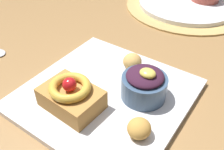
# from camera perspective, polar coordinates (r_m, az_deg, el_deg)

# --- Properties ---
(dining_table) EXTENTS (1.36, 1.03, 0.73)m
(dining_table) POSITION_cam_1_polar(r_m,az_deg,el_deg) (0.65, 8.22, -2.08)
(dining_table) COLOR olive
(dining_table) RESTS_ON ground_plane
(woven_placemat) EXTENTS (0.37, 0.37, 0.00)m
(woven_placemat) POSITION_cam_1_polar(r_m,az_deg,el_deg) (0.86, 16.30, 14.63)
(woven_placemat) COLOR tan
(woven_placemat) RESTS_ON dining_table
(front_plate) EXTENTS (0.29, 0.29, 0.01)m
(front_plate) POSITION_cam_1_polar(r_m,az_deg,el_deg) (0.48, -1.38, -4.41)
(front_plate) COLOR white
(front_plate) RESTS_ON dining_table
(cake_slice) EXTENTS (0.11, 0.08, 0.06)m
(cake_slice) POSITION_cam_1_polar(r_m,az_deg,el_deg) (0.44, -9.17, -4.57)
(cake_slice) COLOR #B77F3D
(cake_slice) RESTS_ON front_plate
(berry_ramekin) EXTENTS (0.08, 0.08, 0.07)m
(berry_ramekin) POSITION_cam_1_polar(r_m,az_deg,el_deg) (0.45, 7.25, -2.09)
(berry_ramekin) COLOR #3D5675
(berry_ramekin) RESTS_ON front_plate
(fritter_front) EXTENTS (0.04, 0.04, 0.03)m
(fritter_front) POSITION_cam_1_polar(r_m,az_deg,el_deg) (0.40, 6.10, -11.80)
(fritter_front) COLOR gold
(fritter_front) RESTS_ON front_plate
(fritter_middle) EXTENTS (0.04, 0.04, 0.03)m
(fritter_middle) POSITION_cam_1_polar(r_m,az_deg,el_deg) (0.52, 4.58, 3.06)
(fritter_middle) COLOR tan
(fritter_middle) RESTS_ON front_plate
(back_plate) EXTENTS (0.30, 0.30, 0.01)m
(back_plate) POSITION_cam_1_polar(r_m,az_deg,el_deg) (0.85, 16.40, 15.14)
(back_plate) COLOR white
(back_plate) RESTS_ON woven_placemat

